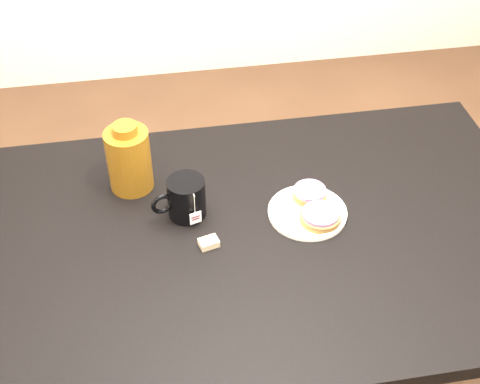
% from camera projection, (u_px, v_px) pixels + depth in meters
% --- Properties ---
extents(table, '(1.40, 0.90, 0.75)m').
position_uv_depth(table, '(263.00, 255.00, 1.67)').
color(table, black).
rests_on(table, ground_plane).
extents(plate, '(0.20, 0.20, 0.01)m').
position_uv_depth(plate, '(307.00, 212.00, 1.66)').
color(plate, white).
rests_on(plate, table).
extents(bagel_back, '(0.09, 0.09, 0.03)m').
position_uv_depth(bagel_back, '(310.00, 193.00, 1.69)').
color(bagel_back, brown).
rests_on(bagel_back, plate).
extents(bagel_front, '(0.13, 0.13, 0.03)m').
position_uv_depth(bagel_front, '(320.00, 216.00, 1.62)').
color(bagel_front, brown).
rests_on(bagel_front, plate).
extents(mug, '(0.15, 0.12, 0.10)m').
position_uv_depth(mug, '(186.00, 198.00, 1.63)').
color(mug, black).
rests_on(mug, table).
extents(teabag_pouch, '(0.05, 0.04, 0.02)m').
position_uv_depth(teabag_pouch, '(209.00, 243.00, 1.58)').
color(teabag_pouch, '#C6B793').
rests_on(teabag_pouch, table).
extents(bagel_package, '(0.12, 0.12, 0.19)m').
position_uv_depth(bagel_package, '(129.00, 159.00, 1.69)').
color(bagel_package, '#56320B').
rests_on(bagel_package, table).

